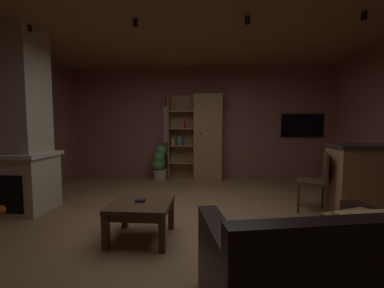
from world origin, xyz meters
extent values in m
cube|color=olive|center=(0.00, 0.00, -0.01)|extent=(6.43, 6.13, 0.02)
cube|color=#8E544C|center=(0.00, 3.09, 1.38)|extent=(6.55, 0.06, 2.76)
cube|color=#8E6B47|center=(0.00, 0.00, 2.77)|extent=(6.43, 6.13, 0.02)
cube|color=white|center=(-0.53, 3.06, 1.33)|extent=(0.78, 0.01, 0.91)
cube|color=#BCAD8E|center=(-2.66, 0.30, 0.43)|extent=(0.92, 0.71, 0.85)
cube|color=#BCAD8E|center=(-2.66, 0.30, 1.80)|extent=(0.78, 0.61, 1.91)
cube|color=beige|center=(-2.66, 0.30, 0.88)|extent=(1.00, 0.79, 0.06)
cube|color=black|center=(-2.66, -0.03, 0.36)|extent=(0.64, 0.08, 0.55)
sphere|color=orange|center=(-2.66, -0.04, 0.14)|extent=(0.14, 0.14, 0.14)
cube|color=#997047|center=(0.20, 2.81, 1.02)|extent=(0.67, 0.38, 2.05)
cube|color=#997047|center=(-0.44, 2.99, 1.02)|extent=(0.62, 0.02, 2.05)
cube|color=#997047|center=(-0.74, 2.81, 1.02)|extent=(0.02, 0.38, 2.05)
sphere|color=black|center=(0.04, 2.61, 1.13)|extent=(0.04, 0.04, 0.04)
cube|color=#997047|center=(-0.44, 2.81, 0.01)|extent=(0.62, 0.38, 0.02)
cube|color=#997047|center=(-0.44, 2.81, 0.41)|extent=(0.62, 0.38, 0.02)
cube|color=#997047|center=(-0.44, 2.81, 0.82)|extent=(0.62, 0.38, 0.02)
cube|color=#997047|center=(-0.44, 2.81, 1.23)|extent=(0.62, 0.38, 0.02)
cube|color=#997047|center=(-0.44, 2.81, 1.64)|extent=(0.62, 0.38, 0.02)
cube|color=gold|center=(-0.62, 2.76, 0.91)|extent=(0.04, 0.23, 0.17)
cube|color=#2D4C8C|center=(-0.43, 2.76, 0.94)|extent=(0.04, 0.23, 0.23)
cube|color=#B22D2D|center=(-0.38, 2.76, 1.35)|extent=(0.05, 0.23, 0.22)
cube|color=#387247|center=(-0.48, 2.76, 0.95)|extent=(0.05, 0.23, 0.24)
sphere|color=beige|center=(-0.43, 2.81, 1.28)|extent=(0.10, 0.10, 0.10)
cube|color=#997047|center=(2.76, 0.50, 0.50)|extent=(1.35, 0.57, 1.01)
cube|color=#2D2826|center=(2.76, 0.50, 1.03)|extent=(1.41, 0.63, 0.04)
cube|color=black|center=(0.98, -1.64, 0.21)|extent=(1.60, 1.19, 0.42)
cube|color=black|center=(1.06, -2.01, 0.63)|extent=(1.44, 0.44, 0.42)
cube|color=black|center=(0.35, -1.77, 0.34)|extent=(0.34, 0.92, 0.67)
cube|color=#C67F33|center=(1.23, -1.72, 0.53)|extent=(0.50, 0.30, 0.37)
cube|color=#AD3D2D|center=(1.13, -1.74, 0.53)|extent=(0.40, 0.23, 0.41)
cube|color=olive|center=(1.31, -1.52, 0.56)|extent=(0.45, 0.32, 0.32)
cube|color=#C67F33|center=(0.98, -1.82, 0.55)|extent=(0.40, 0.21, 0.32)
cube|color=tan|center=(1.30, -1.74, 0.57)|extent=(0.42, 0.25, 0.43)
cube|color=#4C331E|center=(-0.53, -0.53, 0.41)|extent=(0.69, 0.69, 0.05)
cube|color=#4C331E|center=(-0.53, -0.53, 0.35)|extent=(0.62, 0.63, 0.08)
cube|color=#4C331E|center=(-0.83, -0.84, 0.19)|extent=(0.07, 0.07, 0.39)
cube|color=#4C331E|center=(-0.22, -0.84, 0.19)|extent=(0.07, 0.07, 0.39)
cube|color=#4C331E|center=(-0.83, -0.22, 0.19)|extent=(0.07, 0.07, 0.39)
cube|color=#4C331E|center=(-0.22, -0.22, 0.19)|extent=(0.07, 0.07, 0.39)
cube|color=black|center=(-0.54, -0.51, 0.45)|extent=(0.12, 0.10, 0.03)
cube|color=#4C331E|center=(1.83, 0.62, 0.46)|extent=(0.53, 0.53, 0.04)
cube|color=#4C331E|center=(2.01, 0.56, 0.70)|extent=(0.16, 0.39, 0.44)
cylinder|color=#4C331E|center=(1.71, 0.85, 0.23)|extent=(0.04, 0.04, 0.46)
cylinder|color=#4C331E|center=(1.60, 0.50, 0.23)|extent=(0.04, 0.04, 0.46)
cylinder|color=#4C331E|center=(2.06, 0.74, 0.23)|extent=(0.04, 0.04, 0.46)
cylinder|color=#4C331E|center=(1.95, 0.40, 0.23)|extent=(0.04, 0.04, 0.46)
cylinder|color=#9E896B|center=(-0.94, 2.66, 0.12)|extent=(0.33, 0.33, 0.25)
sphere|color=#3D7F3D|center=(-0.98, 2.66, 0.39)|extent=(0.35, 0.35, 0.35)
sphere|color=#3D7F3D|center=(-0.96, 2.62, 0.55)|extent=(0.29, 0.29, 0.29)
sphere|color=#3D7F3D|center=(-0.91, 2.67, 0.71)|extent=(0.28, 0.28, 0.28)
cube|color=black|center=(2.47, 3.03, 1.31)|extent=(0.99, 0.05, 0.56)
cube|color=black|center=(2.47, 3.01, 1.31)|extent=(0.95, 0.01, 0.52)
cylinder|color=black|center=(-2.28, 0.13, 2.69)|extent=(0.07, 0.07, 0.09)
cylinder|color=black|center=(-0.73, 0.07, 2.69)|extent=(0.07, 0.07, 0.09)
cylinder|color=black|center=(0.75, 0.08, 2.69)|extent=(0.07, 0.07, 0.09)
cylinder|color=black|center=(2.18, 0.05, 2.69)|extent=(0.07, 0.07, 0.09)
camera|label=1|loc=(0.29, -3.45, 1.36)|focal=24.31mm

